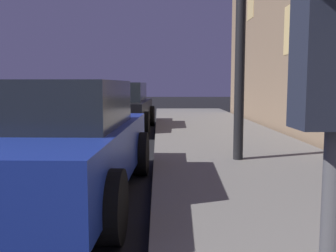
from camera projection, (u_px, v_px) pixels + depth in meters
name	position (u px, v px, depth m)	size (l,w,h in m)	color
car_blue	(56.00, 141.00, 4.50)	(2.17, 4.11, 1.43)	navy
car_black	(117.00, 107.00, 11.30)	(2.22, 4.22, 1.43)	black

